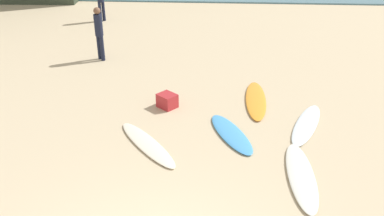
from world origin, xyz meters
The scene contains 7 objects.
surfboard_0 centered at (2.07, 6.37, 0.04)m, with size 0.57×2.50×0.08m, color orange.
surfboard_2 centered at (-0.64, 3.88, 0.04)m, with size 0.49×2.38×0.07m, color #EDE3CA.
surfboard_3 centered at (2.74, 2.83, 0.04)m, with size 0.55×2.46×0.09m, color silver.
surfboard_4 centered at (1.33, 4.46, 0.04)m, with size 0.58×2.03×0.08m, color #4699DF.
surfboard_5 centered at (3.24, 5.05, 0.04)m, with size 0.52×2.34×0.08m, color white.
beachgoer_mid centered at (-3.12, 9.40, 1.05)m, with size 0.40×0.40×1.85m.
beach_cooler centered at (-0.39, 5.87, 0.19)m, with size 0.48×0.41×0.38m, color #B2282D.
Camera 1 is at (0.91, -4.46, 5.31)m, focal length 39.60 mm.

